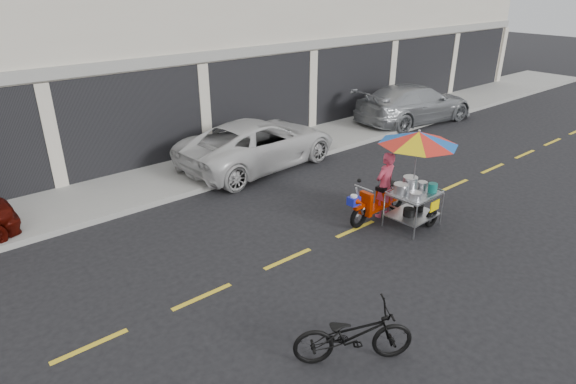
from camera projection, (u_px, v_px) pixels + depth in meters
ground at (355, 229)px, 10.98m from camera, size 90.00×90.00×0.00m
sidewalk at (224, 161)px, 14.82m from camera, size 45.00×3.00×0.15m
shophouse_block at (209, 7)px, 18.34m from camera, size 36.00×8.11×10.40m
centerline at (355, 229)px, 10.97m from camera, size 42.00×0.10×0.01m
white_pickup at (259, 143)px, 14.43m from camera, size 5.28×2.77×1.42m
silver_pickup at (414, 103)px, 18.82m from camera, size 5.35×2.66×1.49m
near_bicycle at (353, 334)px, 7.05m from camera, size 1.85×1.50×0.94m
food_vendor_rig at (405, 164)px, 10.76m from camera, size 2.31×1.81×2.28m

